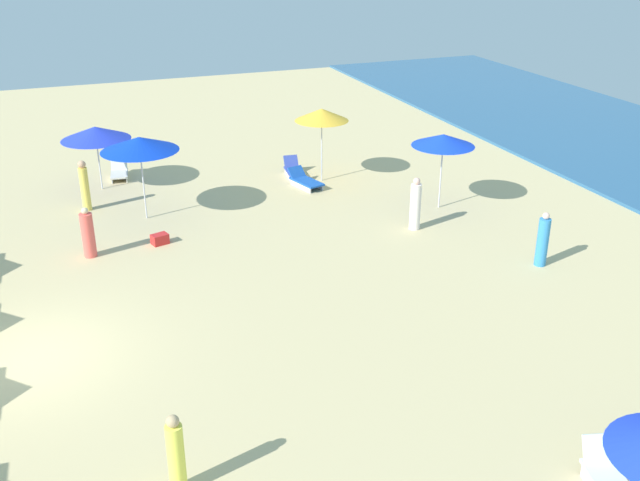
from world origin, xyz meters
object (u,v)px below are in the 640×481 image
object	(u,v)px
beachgoer_0	(176,456)
beachgoer_1	(88,234)
umbrella_2	(443,140)
beachgoer_3	(85,186)
lounge_chair_5_0	(305,181)
beachgoer_2	(543,241)
cooler_box_1	(160,239)
umbrella_3	(139,144)
beachgoer_4	(415,205)
lounge_chair_4_0	(119,172)
lounge_chair_5_1	(294,171)
umbrella_5	(322,115)
umbrella_4	(95,133)

from	to	relation	value
beachgoer_0	beachgoer_1	bearing A→B (deg)	-107.76
umbrella_2	beachgoer_3	xyz separation A→B (m)	(-4.02, -11.16, -1.51)
lounge_chair_5_0	beachgoer_2	size ratio (longest dim) A/B	1.03
beachgoer_3	lounge_chair_5_0	bearing A→B (deg)	-161.48
beachgoer_0	cooler_box_1	size ratio (longest dim) A/B	3.23
umbrella_3	beachgoer_2	bearing A→B (deg)	52.61
lounge_chair_5_0	beachgoer_1	xyz separation A→B (m)	(3.44, -7.86, 0.47)
beachgoer_3	beachgoer_4	xyz separation A→B (m)	(5.39, 9.51, -0.05)
lounge_chair_4_0	lounge_chair_5_1	distance (m)	6.58
umbrella_2	beachgoer_3	world-z (taller)	umbrella_2
umbrella_5	beachgoer_4	distance (m)	5.74
umbrella_4	lounge_chair_5_0	distance (m)	7.59
umbrella_3	lounge_chair_5_0	bearing A→B (deg)	100.00
umbrella_4	beachgoer_4	distance (m)	11.57
umbrella_3	lounge_chair_4_0	size ratio (longest dim) A/B	2.00
cooler_box_1	lounge_chair_4_0	bearing A→B (deg)	76.57
beachgoer_4	cooler_box_1	size ratio (longest dim) A/B	3.52
umbrella_5	beachgoer_2	bearing A→B (deg)	19.41
lounge_chair_4_0	beachgoer_3	bearing A→B (deg)	-107.74
beachgoer_3	umbrella_3	bearing A→B (deg)	161.77
umbrella_3	beachgoer_1	bearing A→B (deg)	-39.43
beachgoer_0	beachgoer_1	size ratio (longest dim) A/B	1.03
umbrella_2	umbrella_5	world-z (taller)	umbrella_5
umbrella_2	lounge_chair_5_1	world-z (taller)	umbrella_2
umbrella_4	cooler_box_1	xyz separation A→B (m)	(5.67, 1.13, -1.92)
umbrella_5	beachgoer_4	xyz separation A→B (m)	(5.38, 1.07, -1.71)
lounge_chair_5_1	beachgoer_4	bearing A→B (deg)	-66.34
lounge_chair_5_1	beachgoer_4	xyz separation A→B (m)	(6.18, 1.89, 0.57)
lounge_chair_5_0	beachgoer_0	bearing A→B (deg)	-133.04
beachgoer_0	beachgoer_1	world-z (taller)	beachgoer_0
beachgoer_2	beachgoer_0	bearing A→B (deg)	-103.03
lounge_chair_4_0	umbrella_5	world-z (taller)	umbrella_5
umbrella_2	beachgoer_0	distance (m)	14.96
umbrella_3	umbrella_4	xyz separation A→B (m)	(-3.43, -1.08, -0.43)
umbrella_5	cooler_box_1	xyz separation A→B (m)	(3.69, -6.64, -2.35)
lounge_chair_5_0	beachgoer_4	bearing A→B (deg)	-84.54
beachgoer_0	beachgoer_1	distance (m)	10.39
beachgoer_1	beachgoer_3	size ratio (longest dim) A/B	0.88
umbrella_2	beachgoer_0	size ratio (longest dim) A/B	1.64
beachgoer_2	beachgoer_4	bearing A→B (deg)	172.18
umbrella_5	beachgoer_1	bearing A→B (deg)	-66.03
beachgoer_3	cooler_box_1	distance (m)	4.17
lounge_chair_5_1	beachgoer_1	bearing A→B (deg)	-142.64
lounge_chair_5_0	cooler_box_1	world-z (taller)	lounge_chair_5_0
lounge_chair_4_0	umbrella_2	bearing A→B (deg)	-27.84
umbrella_3	beachgoer_3	bearing A→B (deg)	-129.93
lounge_chair_4_0	beachgoer_0	world-z (taller)	beachgoer_0
umbrella_5	beachgoer_2	xyz separation A→B (m)	(8.99, 3.17, -1.76)
umbrella_2	beachgoer_4	xyz separation A→B (m)	(1.37, -1.65, -1.56)
beachgoer_0	beachgoer_2	size ratio (longest dim) A/B	0.98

